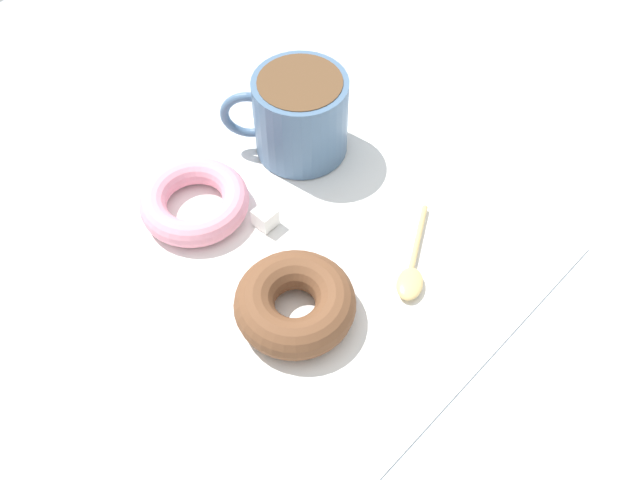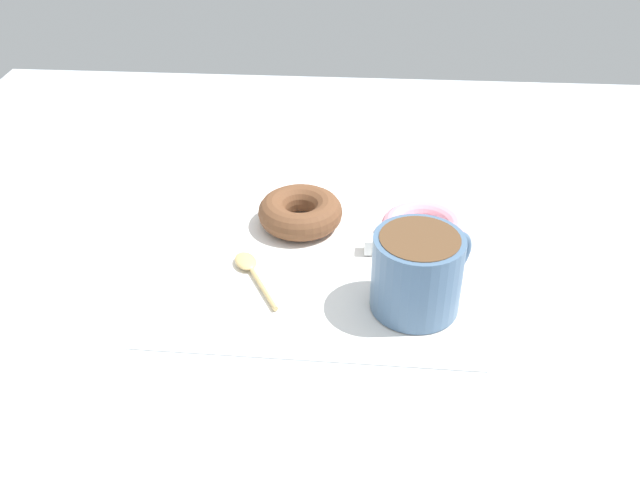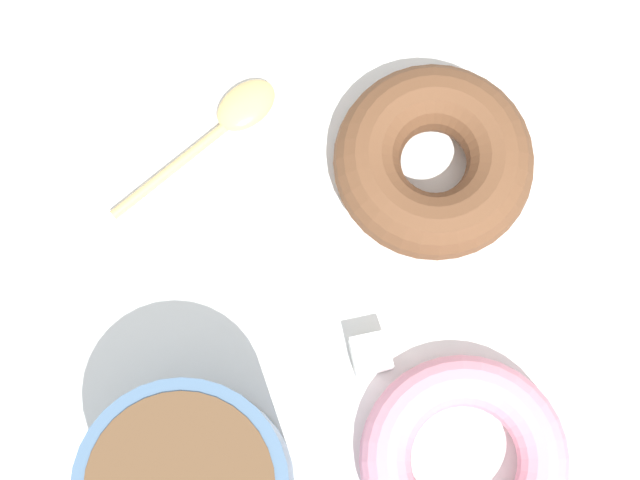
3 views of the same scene
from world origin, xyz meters
TOP-DOWN VIEW (x-y plane):
  - ground_plane at (0.00, 0.00)cm, footprint 120.00×120.00cm
  - napkin at (2.92, 2.69)cm, footprint 36.75×36.75cm
  - coffee_cup at (13.85, -6.11)cm, footprint 11.19×10.52cm
  - donut_near_cup at (0.18, 9.07)cm, footprint 10.64×10.64cm
  - donut_far at (15.39, 7.08)cm, footprint 10.63×10.63cm
  - spoon at (-4.96, -0.89)cm, footprint 6.69×10.84cm
  - sugar_cube at (9.14, 3.66)cm, footprint 1.94×1.94cm

SIDE VIEW (x-z plane):
  - ground_plane at x=0.00cm, z-range -2.00..0.00cm
  - napkin at x=2.92cm, z-range 0.00..0.30cm
  - spoon at x=-4.96cm, z-range 0.26..1.16cm
  - sugar_cube at x=9.14cm, z-range 0.30..2.24cm
  - donut_far at x=15.39cm, z-range 0.30..2.93cm
  - donut_near_cup at x=0.18cm, z-range 0.30..3.88cm
  - coffee_cup at x=13.85cm, z-range 0.45..9.29cm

